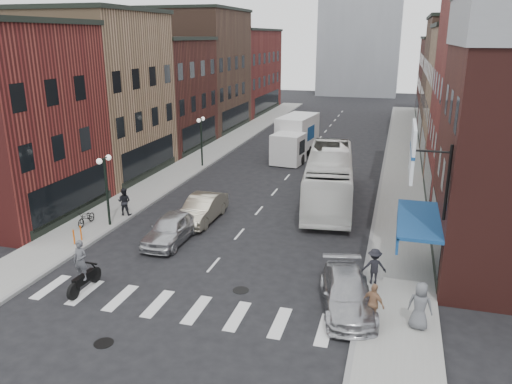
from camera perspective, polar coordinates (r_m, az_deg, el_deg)
ground at (r=23.16m, az=-5.77°, el=-9.32°), size 160.00×160.00×0.00m
sidewalk_left at (r=45.47m, az=-5.56°, el=4.25°), size 3.00×74.00×0.15m
sidewalk_right at (r=42.41m, az=16.38°, el=2.65°), size 3.00×74.00×0.15m
curb_left at (r=44.97m, az=-3.77°, el=4.04°), size 0.20×74.00×0.16m
curb_right at (r=42.44m, az=14.35°, el=2.72°), size 0.20×74.00×0.16m
crosswalk_stripes at (r=20.75m, az=-8.89°, el=-12.85°), size 12.00×2.20×0.01m
bldg_left_mid_a at (r=40.49m, az=-18.82°, el=10.52°), size 10.30×10.20×12.30m
bldg_left_mid_b at (r=49.11m, az=-12.06°, el=10.95°), size 10.30×10.20×10.30m
bldg_left_far_a at (r=58.89m, az=-7.07°, el=13.68°), size 10.30×12.20×13.30m
bldg_left_far_b at (r=72.03m, az=-2.60°, el=13.66°), size 10.30×16.20×11.30m
bldg_right_mid_b at (r=43.97m, az=25.61°, el=9.58°), size 10.30×10.20×11.30m
bldg_right_far_a at (r=54.76m, az=23.95°, el=11.55°), size 10.30×12.20×12.30m
bldg_right_far_b at (r=68.70m, az=22.42°, el=11.80°), size 10.30×16.20×10.30m
awning_blue at (r=23.01m, az=17.66°, el=-3.15°), size 1.80×5.00×0.78m
billboard_sign at (r=20.10m, az=17.70°, el=4.37°), size 1.52×3.00×3.70m
streetlamp_near at (r=28.72m, az=-16.81°, el=1.58°), size 0.32×1.22×4.11m
streetlamp_far at (r=40.85m, az=-6.28°, el=6.79°), size 0.32×1.22×4.11m
bike_rack at (r=27.47m, az=-19.73°, el=-4.64°), size 0.08×0.68×0.80m
box_truck at (r=44.44m, az=4.48°, el=6.19°), size 3.15×8.44×3.56m
motorcycle_rider at (r=22.38m, az=-19.27°, el=-8.19°), size 0.66×2.28×2.32m
transit_bus at (r=32.47m, az=8.35°, el=1.64°), size 4.09×12.13×3.31m
sedan_left_near at (r=26.53m, az=-9.69°, el=-4.12°), size 1.81×4.45×1.51m
sedan_left_far at (r=29.24m, az=-6.17°, el=-1.90°), size 1.67×4.63×1.52m
curb_car at (r=20.34m, az=10.36°, el=-11.36°), size 2.94×5.08×1.39m
parked_bicycle at (r=29.80m, az=-18.82°, el=-2.79°), size 0.60×1.60×0.83m
ped_left_solo at (r=30.64m, az=-14.83°, el=-1.06°), size 0.85×0.55×1.65m
ped_right_a at (r=22.19m, az=13.36°, el=-8.26°), size 1.11×0.70×1.60m
ped_right_b at (r=19.39m, az=13.30°, el=-12.29°), size 1.02×0.89×1.57m
ped_right_c at (r=19.43m, az=18.24°, el=-12.24°), size 0.99×0.76×1.82m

